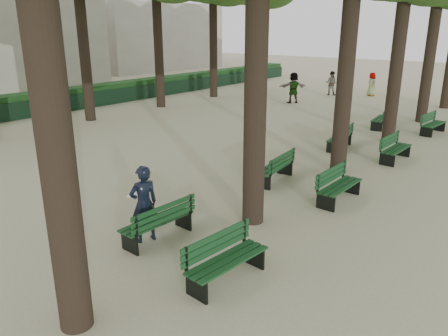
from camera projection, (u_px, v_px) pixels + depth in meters
The scene contains 16 objects.
ground at pixel (117, 249), 9.42m from camera, with size 120.00×120.00×0.00m, color #B7B08A.
bench_left_0 at pixel (158, 228), 9.78m from camera, with size 0.67×1.83×0.92m.
bench_left_1 at pixel (274, 173), 13.48m from camera, with size 0.75×1.85×0.92m.
bench_left_2 at pixel (339, 142), 17.11m from camera, with size 0.80×1.86×0.92m.
bench_left_3 at pixel (380, 122), 20.62m from camera, with size 0.76×1.85×0.92m.
bench_right_0 at pixel (227, 268), 8.16m from camera, with size 0.74×1.85×0.92m.
bench_right_1 at pixel (339, 192), 11.93m from camera, with size 0.62×1.81×0.92m.
bench_right_2 at pixel (395, 153), 15.55m from camera, with size 0.64×1.82×0.92m.
bench_right_3 at pixel (433, 128), 19.48m from camera, with size 0.75×1.85×0.92m.
man_with_map at pixel (144, 204), 9.55m from camera, with size 0.72×0.78×1.76m.
pedestrian_a at pixel (331, 83), 30.40m from camera, with size 0.80×0.33×1.64m, color #262628.
pedestrian_d at pixel (372, 84), 30.00m from camera, with size 0.78×0.32×1.60m, color #262628.
pedestrian_e at pixel (293, 88), 27.22m from camera, with size 1.76×0.38×1.90m, color #262628.
fence at pixel (102, 98), 26.30m from camera, with size 0.08×42.00×0.90m, color black.
hedge at pixel (95, 95), 26.67m from camera, with size 1.20×42.00×1.20m, color #143B16.
building_far at pixel (138, 36), 50.14m from camera, with size 12.00×16.00×7.00m, color #B7B2A3.
Camera 1 is at (7.00, -5.21, 4.58)m, focal length 35.00 mm.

